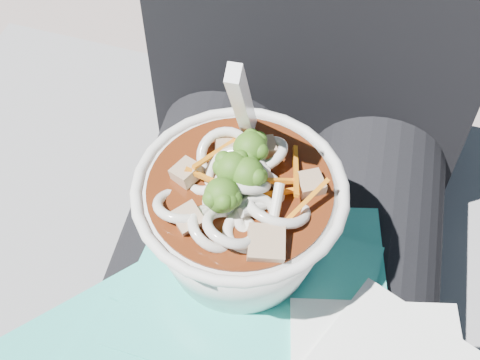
% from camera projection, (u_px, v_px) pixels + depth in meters
% --- Properties ---
extents(stone_ledge, '(1.04, 0.59, 0.44)m').
position_uv_depth(stone_ledge, '(277.00, 322.00, 0.95)').
color(stone_ledge, slate).
rests_on(stone_ledge, ground).
extents(lap, '(0.32, 0.48, 0.15)m').
position_uv_depth(lap, '(262.00, 334.00, 0.63)').
color(lap, black).
rests_on(lap, stone_ledge).
extents(person_body, '(0.34, 0.94, 0.98)m').
position_uv_depth(person_body, '(280.00, 237.00, 0.66)').
color(person_body, black).
rests_on(person_body, ground).
extents(plastic_bag, '(0.33, 0.34, 0.01)m').
position_uv_depth(plastic_bag, '(214.00, 346.00, 0.54)').
color(plastic_bag, '#2AB0A0').
rests_on(plastic_bag, lap).
extents(udon_bowl, '(0.19, 0.19, 0.21)m').
position_uv_depth(udon_bowl, '(240.00, 213.00, 0.53)').
color(udon_bowl, white).
rests_on(udon_bowl, plastic_bag).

